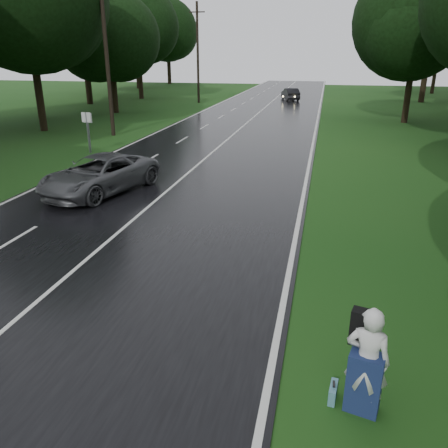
% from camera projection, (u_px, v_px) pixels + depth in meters
% --- Properties ---
extents(ground, '(160.00, 160.00, 0.00)m').
position_uv_depth(ground, '(64.00, 280.00, 11.91)').
color(ground, '#1C4514').
rests_on(ground, ground).
extents(road, '(12.00, 140.00, 0.04)m').
position_uv_depth(road, '(225.00, 142.00, 30.14)').
color(road, black).
rests_on(road, ground).
extents(lane_center, '(0.12, 140.00, 0.01)m').
position_uv_depth(lane_center, '(225.00, 142.00, 30.13)').
color(lane_center, silver).
rests_on(lane_center, road).
extents(grey_car, '(4.05, 6.09, 1.55)m').
position_uv_depth(grey_car, '(99.00, 174.00, 19.01)').
color(grey_car, '#494A4D').
rests_on(grey_car, road).
extents(far_car, '(2.75, 4.63, 1.44)m').
position_uv_depth(far_car, '(290.00, 94.00, 56.21)').
color(far_car, black).
rests_on(far_car, road).
extents(hitchhiker, '(0.81, 0.77, 1.97)m').
position_uv_depth(hitchhiker, '(366.00, 364.00, 7.31)').
color(hitchhiker, silver).
rests_on(hitchhiker, ground).
extents(suitcase, '(0.17, 0.42, 0.29)m').
position_uv_depth(suitcase, '(333.00, 392.00, 7.78)').
color(suitcase, teal).
rests_on(suitcase, ground).
extents(utility_pole_mid, '(1.80, 0.28, 10.54)m').
position_uv_depth(utility_pole_mid, '(114.00, 135.00, 32.68)').
color(utility_pole_mid, black).
rests_on(utility_pole_mid, ground).
extents(utility_pole_far, '(1.80, 0.28, 10.97)m').
position_uv_depth(utility_pole_far, '(199.00, 103.00, 53.89)').
color(utility_pole_far, black).
rests_on(utility_pole_far, ground).
extents(road_sign_a, '(0.57, 0.10, 2.38)m').
position_uv_depth(road_sign_a, '(90.00, 153.00, 26.98)').
color(road_sign_a, white).
rests_on(road_sign_a, ground).
extents(road_sign_b, '(0.56, 0.10, 2.33)m').
position_uv_depth(road_sign_b, '(91.00, 152.00, 27.10)').
color(road_sign_b, white).
rests_on(road_sign_b, ground).
extents(tree_left_d, '(10.47, 10.47, 16.36)m').
position_uv_depth(tree_left_d, '(44.00, 131.00, 34.66)').
color(tree_left_d, black).
rests_on(tree_left_d, ground).
extents(tree_left_e, '(7.52, 7.52, 11.74)m').
position_uv_depth(tree_left_e, '(116.00, 113.00, 45.03)').
color(tree_left_e, black).
rests_on(tree_left_e, ground).
extents(tree_left_f, '(9.97, 9.97, 15.58)m').
position_uv_depth(tree_left_f, '(142.00, 99.00, 58.49)').
color(tree_left_f, black).
rests_on(tree_left_f, ground).
extents(tree_right_e, '(8.60, 8.60, 13.44)m').
position_uv_depth(tree_right_e, '(404.00, 123.00, 38.64)').
color(tree_right_e, black).
rests_on(tree_right_e, ground).
extents(tree_right_f, '(10.44, 10.44, 16.32)m').
position_uv_depth(tree_right_f, '(421.00, 102.00, 54.33)').
color(tree_right_f, black).
rests_on(tree_right_f, ground).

